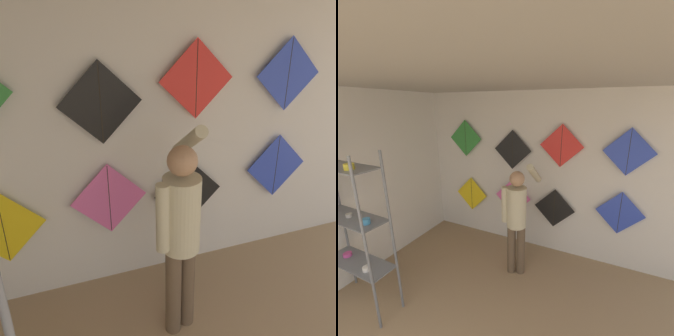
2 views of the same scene
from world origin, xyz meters
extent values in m
cube|color=silver|center=(0.00, 3.91, 1.40)|extent=(5.03, 0.06, 2.80)
cube|color=silver|center=(-2.14, 1.94, 1.40)|extent=(0.06, 4.68, 2.80)
cube|color=#A8A399|center=(0.00, 1.94, 2.82)|extent=(5.03, 4.68, 0.04)
cylinder|color=slate|center=(-1.06, 1.50, 1.05)|extent=(0.03, 0.03, 2.09)
cylinder|color=slate|center=(-2.04, 1.82, 1.05)|extent=(0.03, 0.03, 2.09)
cylinder|color=slate|center=(-1.06, 1.82, 1.05)|extent=(0.03, 0.03, 2.09)
cube|color=slate|center=(-1.55, 1.66, 0.63)|extent=(0.99, 0.33, 0.01)
cube|color=slate|center=(-1.55, 1.66, 1.26)|extent=(0.99, 0.33, 0.01)
cube|color=slate|center=(-1.55, 1.66, 1.90)|extent=(0.99, 0.33, 0.01)
cylinder|color=#D84C99|center=(-1.81, 1.68, 0.66)|extent=(0.10, 0.10, 0.04)
cylinder|color=white|center=(-1.32, 1.61, 0.66)|extent=(0.09, 0.09, 0.06)
cylinder|color=#B2ADA3|center=(-1.56, 1.66, 1.29)|extent=(0.07, 0.07, 0.04)
cylinder|color=#3F8CBF|center=(-1.21, 1.64, 1.30)|extent=(0.08, 0.08, 0.07)
cylinder|color=yellow|center=(-1.28, 1.61, 1.94)|extent=(0.10, 0.10, 0.07)
cylinder|color=brown|center=(-0.04, 3.04, 0.41)|extent=(0.13, 0.13, 0.81)
cylinder|color=brown|center=(0.10, 3.08, 0.41)|extent=(0.13, 0.13, 0.81)
cylinder|color=beige|center=(0.03, 3.06, 1.12)|extent=(0.29, 0.29, 0.61)
sphere|color=tan|center=(0.03, 3.06, 1.55)|extent=(0.22, 0.22, 0.22)
cylinder|color=beige|center=(-0.14, 3.01, 1.15)|extent=(0.10, 0.10, 0.54)
cylinder|color=beige|center=(0.20, 3.33, 1.58)|extent=(0.10, 0.50, 0.39)
cube|color=yellow|center=(-1.27, 3.82, 0.82)|extent=(0.70, 0.01, 0.70)
cylinder|color=black|center=(-1.27, 3.82, 0.82)|extent=(0.01, 0.01, 0.66)
cube|color=pink|center=(-0.36, 3.82, 0.92)|extent=(0.70, 0.01, 0.70)
cylinder|color=black|center=(-0.36, 3.82, 0.92)|extent=(0.01, 0.01, 0.66)
cube|color=black|center=(0.42, 3.82, 0.85)|extent=(0.70, 0.01, 0.70)
cylinder|color=black|center=(0.42, 3.82, 0.85)|extent=(0.01, 0.01, 0.66)
cube|color=blue|center=(1.42, 3.82, 0.97)|extent=(0.70, 0.01, 0.70)
cylinder|color=black|center=(1.42, 3.82, 0.97)|extent=(0.01, 0.01, 0.66)
cube|color=#338C38|center=(-1.36, 3.82, 1.95)|extent=(0.70, 0.01, 0.70)
cylinder|color=black|center=(-1.36, 3.82, 1.95)|extent=(0.01, 0.01, 0.66)
cube|color=black|center=(-0.37, 3.82, 1.81)|extent=(0.70, 0.01, 0.70)
cylinder|color=black|center=(-0.37, 3.82, 1.81)|extent=(0.01, 0.01, 0.66)
cube|color=red|center=(0.47, 3.82, 1.94)|extent=(0.70, 0.01, 0.70)
cylinder|color=black|center=(0.47, 3.82, 1.94)|extent=(0.01, 0.01, 0.66)
cube|color=blue|center=(1.42, 3.82, 1.92)|extent=(0.70, 0.01, 0.70)
cylinder|color=black|center=(1.42, 3.82, 1.92)|extent=(0.01, 0.01, 0.66)
camera|label=1|loc=(-0.89, 0.87, 2.60)|focal=40.00mm
camera|label=2|loc=(1.17, 0.26, 2.55)|focal=24.00mm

